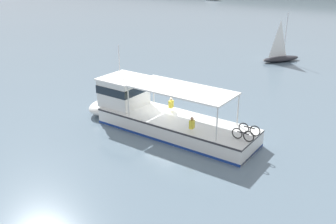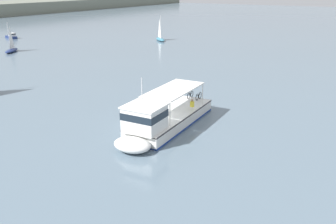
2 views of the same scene
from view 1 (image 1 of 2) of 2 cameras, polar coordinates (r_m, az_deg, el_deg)
ground_plane at (r=26.01m, az=-0.34°, el=-1.80°), size 400.00×400.00×0.00m
ferry_main at (r=24.98m, az=-1.90°, el=-0.32°), size 12.96×3.98×5.32m
sailboat_near_starboard at (r=44.58m, az=16.91°, el=8.11°), size 3.65×4.84×5.40m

